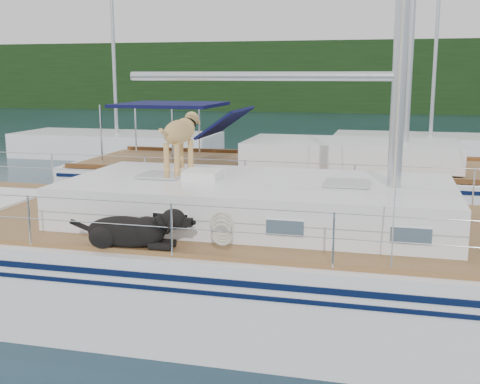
# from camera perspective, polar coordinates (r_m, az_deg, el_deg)

# --- Properties ---
(ground) EXTENTS (120.00, 120.00, 0.00)m
(ground) POSITION_cam_1_polar(r_m,az_deg,el_deg) (8.89, -3.50, -10.26)
(ground) COLOR black
(ground) RESTS_ON ground
(tree_line) EXTENTS (90.00, 3.00, 6.00)m
(tree_line) POSITION_cam_1_polar(r_m,az_deg,el_deg) (52.94, 11.56, 10.65)
(tree_line) COLOR black
(tree_line) RESTS_ON ground
(shore_bank) EXTENTS (92.00, 1.00, 1.20)m
(shore_bank) POSITION_cam_1_polar(r_m,az_deg,el_deg) (54.21, 11.52, 8.12)
(shore_bank) COLOR #595147
(shore_bank) RESTS_ON ground
(main_sailboat) EXTENTS (12.00, 3.80, 14.01)m
(main_sailboat) POSITION_cam_1_polar(r_m,az_deg,el_deg) (8.64, -3.00, -6.15)
(main_sailboat) COLOR white
(main_sailboat) RESTS_ON ground
(neighbor_sailboat) EXTENTS (11.00, 3.50, 13.30)m
(neighbor_sailboat) POSITION_cam_1_polar(r_m,az_deg,el_deg) (14.41, 6.02, 0.62)
(neighbor_sailboat) COLOR white
(neighbor_sailboat) RESTS_ON ground
(bg_boat_west) EXTENTS (8.00, 3.00, 11.65)m
(bg_boat_west) POSITION_cam_1_polar(r_m,az_deg,el_deg) (24.44, -11.55, 4.34)
(bg_boat_west) COLOR white
(bg_boat_west) RESTS_ON ground
(bg_boat_center) EXTENTS (7.20, 3.00, 11.65)m
(bg_boat_center) POSITION_cam_1_polar(r_m,az_deg,el_deg) (24.09, 17.54, 3.97)
(bg_boat_center) COLOR white
(bg_boat_center) RESTS_ON ground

